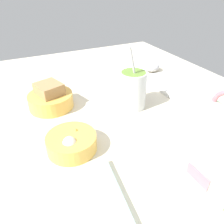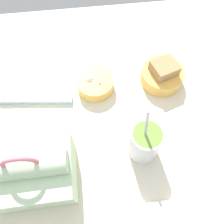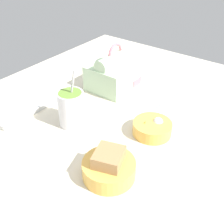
{
  "view_description": "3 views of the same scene",
  "coord_description": "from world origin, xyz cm",
  "views": [
    {
      "loc": [
        46.16,
        -22.58,
        38.47
      ],
      "look_at": [
        1.97,
        -1.3,
        7.0
      ],
      "focal_mm": 35.0,
      "sensor_mm": 36.0,
      "label": 1
    },
    {
      "loc": [
        5.68,
        27.91,
        62.16
      ],
      "look_at": [
        1.97,
        -1.3,
        7.0
      ],
      "focal_mm": 35.0,
      "sensor_mm": 36.0,
      "label": 2
    },
    {
      "loc": [
        -56.65,
        -45.39,
        56.8
      ],
      "look_at": [
        1.97,
        -1.3,
        7.0
      ],
      "focal_mm": 45.0,
      "sensor_mm": 36.0,
      "label": 3
    }
  ],
  "objects": [
    {
      "name": "soup_cup",
      "position": [
        -5.33,
        9.28,
        8.14
      ],
      "size": [
        8.31,
        8.31,
        19.66
      ],
      "color": "silver",
      "rests_on": "desk_surface"
    },
    {
      "name": "keyboard",
      "position": [
        -5.2,
        30.66,
        3.02
      ],
      "size": [
        32.41,
        14.29,
        2.1
      ],
      "color": "silver",
      "rests_on": "desk_surface"
    },
    {
      "name": "chopstick_case",
      "position": [
        25.37,
        -10.97,
        2.8
      ],
      "size": [
        23.66,
        5.13,
        1.6
      ],
      "color": "#99C6D6",
      "rests_on": "desk_surface"
    },
    {
      "name": "bento_bowl_snacks",
      "position": [
        5.83,
        -13.87,
        4.19
      ],
      "size": [
        12.02,
        12.02,
        5.26
      ],
      "color": "#EAB24C",
      "rests_on": "desk_surface"
    },
    {
      "name": "desk_surface",
      "position": [
        0.0,
        0.0,
        1.0
      ],
      "size": [
        140.0,
        110.0,
        2.0
      ],
      "color": "beige",
      "rests_on": "ground"
    },
    {
      "name": "lunch_bag",
      "position": [
        23.58,
        13.39,
        8.02
      ],
      "size": [
        20.23,
        16.18,
        17.81
      ],
      "color": "#B7D6AD",
      "rests_on": "desk_surface"
    },
    {
      "name": "bento_bowl_sandwich",
      "position": [
        -16.19,
        -13.98,
        5.04
      ],
      "size": [
        13.81,
        13.81,
        8.15
      ],
      "color": "#EAB24C",
      "rests_on": "desk_surface"
    }
  ]
}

